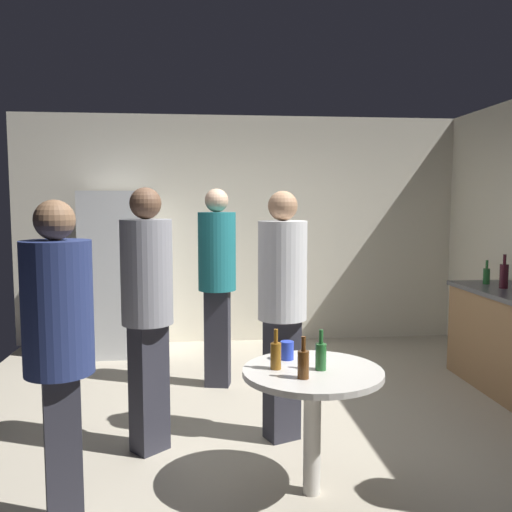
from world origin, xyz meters
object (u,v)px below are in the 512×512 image
object	(u,v)px
beer_bottle_amber	(276,355)
beer_bottle_green	(321,355)
person_in_white_shirt	(282,295)
beer_bottle_brown	(303,363)
person_in_navy_shirt	(59,342)
beer_bottle_on_counter	(486,275)
foreground_table	(313,387)
person_in_teal_shirt	(217,271)
plastic_cup_blue	(287,350)
person_in_gray_shirt	(147,298)
wine_bottle_on_counter	(504,275)
refrigerator	(117,273)

from	to	relation	value
beer_bottle_amber	beer_bottle_green	world-z (taller)	same
beer_bottle_green	person_in_white_shirt	xyz separation A→B (m)	(-0.11, 0.76, 0.21)
beer_bottle_brown	person_in_white_shirt	size ratio (longest dim) A/B	0.13
person_in_navy_shirt	beer_bottle_on_counter	bearing A→B (deg)	14.60
beer_bottle_amber	beer_bottle_brown	xyz separation A→B (m)	(0.12, -0.18, 0.00)
beer_bottle_amber	person_in_navy_shirt	bearing A→B (deg)	-166.53
foreground_table	person_in_teal_shirt	xyz separation A→B (m)	(-0.48, 1.92, 0.43)
foreground_table	plastic_cup_blue	size ratio (longest dim) A/B	7.27
person_in_gray_shirt	person_in_white_shirt	xyz separation A→B (m)	(0.92, 0.10, -0.01)
wine_bottle_on_counter	person_in_gray_shirt	world-z (taller)	person_in_gray_shirt
person_in_teal_shirt	plastic_cup_blue	bearing A→B (deg)	23.98
foreground_table	refrigerator	bearing A→B (deg)	116.57
beer_bottle_on_counter	beer_bottle_amber	world-z (taller)	beer_bottle_on_counter
beer_bottle_amber	person_in_teal_shirt	world-z (taller)	person_in_teal_shirt
beer_bottle_green	person_in_white_shirt	size ratio (longest dim) A/B	0.13
plastic_cup_blue	refrigerator	bearing A→B (deg)	116.40
beer_bottle_on_counter	beer_bottle_brown	xyz separation A→B (m)	(-2.17, -2.10, -0.17)
person_in_gray_shirt	beer_bottle_brown	bearing A→B (deg)	6.59
wine_bottle_on_counter	foreground_table	bearing A→B (deg)	-141.41
beer_bottle_amber	plastic_cup_blue	world-z (taller)	beer_bottle_amber
beer_bottle_brown	beer_bottle_green	distance (m)	0.19
wine_bottle_on_counter	beer_bottle_on_counter	bearing A→B (deg)	94.97
beer_bottle_brown	person_in_white_shirt	world-z (taller)	person_in_white_shirt
beer_bottle_on_counter	person_in_white_shirt	xyz separation A→B (m)	(-2.15, -1.20, 0.05)
beer_bottle_on_counter	person_in_white_shirt	bearing A→B (deg)	-150.91
person_in_white_shirt	person_in_navy_shirt	world-z (taller)	person_in_white_shirt
beer_bottle_amber	beer_bottle_green	size ratio (longest dim) A/B	1.00
refrigerator	wine_bottle_on_counter	xyz separation A→B (m)	(3.67, -1.44, 0.12)
beer_bottle_on_counter	foreground_table	world-z (taller)	beer_bottle_on_counter
wine_bottle_on_counter	person_in_teal_shirt	size ratio (longest dim) A/B	0.17
refrigerator	person_in_navy_shirt	distance (m)	3.37
beer_bottle_brown	person_in_white_shirt	bearing A→B (deg)	88.78
wine_bottle_on_counter	person_in_navy_shirt	distance (m)	3.94
beer_bottle_on_counter	beer_bottle_amber	bearing A→B (deg)	-140.14
beer_bottle_on_counter	beer_bottle_amber	size ratio (longest dim) A/B	1.00
person_in_gray_shirt	refrigerator	bearing A→B (deg)	151.57
beer_bottle_brown	plastic_cup_blue	size ratio (longest dim) A/B	2.09
refrigerator	person_in_gray_shirt	world-z (taller)	refrigerator
person_in_navy_shirt	beer_bottle_green	bearing A→B (deg)	-8.59
beer_bottle_on_counter	wine_bottle_on_counter	bearing A→B (deg)	-85.03
wine_bottle_on_counter	beer_bottle_green	world-z (taller)	wine_bottle_on_counter
beer_bottle_amber	person_in_white_shirt	xyz separation A→B (m)	(0.14, 0.72, 0.21)
person_in_white_shirt	person_in_gray_shirt	bearing A→B (deg)	-106.29
foreground_table	beer_bottle_amber	bearing A→B (deg)	172.64
wine_bottle_on_counter	beer_bottle_on_counter	size ratio (longest dim) A/B	1.35
beer_bottle_brown	person_in_navy_shirt	size ratio (longest dim) A/B	0.14
refrigerator	person_in_white_shirt	bearing A→B (deg)	-57.78
person_in_white_shirt	beer_bottle_amber	bearing A→B (deg)	-33.53
person_in_gray_shirt	person_in_white_shirt	bearing A→B (deg)	54.30
foreground_table	person_in_gray_shirt	distance (m)	1.25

